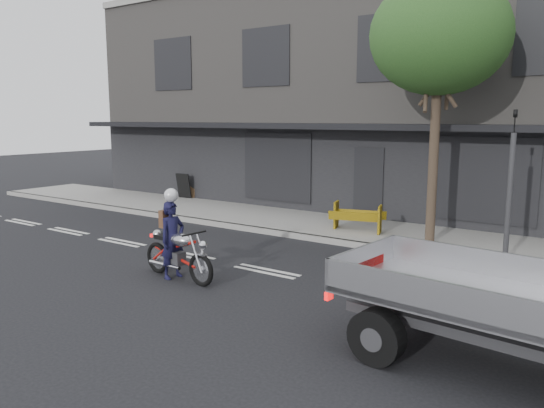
{
  "coord_description": "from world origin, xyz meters",
  "views": [
    {
      "loc": [
        6.49,
        -9.13,
        3.33
      ],
      "look_at": [
        -0.21,
        0.5,
        1.41
      ],
      "focal_mm": 35.0,
      "sensor_mm": 36.0,
      "label": 1
    }
  ],
  "objects_px": {
    "rider": "(173,240)",
    "sandwich_board": "(184,186)",
    "construction_barrier": "(354,218)",
    "motorcycle": "(178,253)",
    "traffic_light_pole": "(510,194)",
    "street_tree": "(439,37)"
  },
  "relations": [
    {
      "from": "rider",
      "to": "sandwich_board",
      "type": "bearing_deg",
      "value": 49.17
    },
    {
      "from": "rider",
      "to": "sandwich_board",
      "type": "relative_size",
      "value": 1.64
    },
    {
      "from": "construction_barrier",
      "to": "sandwich_board",
      "type": "bearing_deg",
      "value": 167.56
    },
    {
      "from": "motorcycle",
      "to": "sandwich_board",
      "type": "height_order",
      "value": "sandwich_board"
    },
    {
      "from": "traffic_light_pole",
      "to": "sandwich_board",
      "type": "xyz_separation_m",
      "value": [
        -12.51,
        2.65,
        -1.01
      ]
    },
    {
      "from": "rider",
      "to": "construction_barrier",
      "type": "height_order",
      "value": "rider"
    },
    {
      "from": "traffic_light_pole",
      "to": "construction_barrier",
      "type": "height_order",
      "value": "traffic_light_pole"
    },
    {
      "from": "construction_barrier",
      "to": "sandwich_board",
      "type": "relative_size",
      "value": 1.47
    },
    {
      "from": "sandwich_board",
      "to": "construction_barrier",
      "type": "bearing_deg",
      "value": -16.47
    },
    {
      "from": "street_tree",
      "to": "motorcycle",
      "type": "relative_size",
      "value": 3.22
    },
    {
      "from": "motorcycle",
      "to": "sandwich_board",
      "type": "xyz_separation_m",
      "value": [
        -7.11,
        7.48,
        0.09
      ]
    },
    {
      "from": "street_tree",
      "to": "rider",
      "type": "xyz_separation_m",
      "value": [
        -3.55,
        -5.68,
        -4.47
      ]
    },
    {
      "from": "motorcycle",
      "to": "sandwich_board",
      "type": "distance_m",
      "value": 10.32
    },
    {
      "from": "motorcycle",
      "to": "construction_barrier",
      "type": "distance_m",
      "value": 5.78
    },
    {
      "from": "sandwich_board",
      "to": "rider",
      "type": "bearing_deg",
      "value": -51.12
    },
    {
      "from": "motorcycle",
      "to": "construction_barrier",
      "type": "height_order",
      "value": "motorcycle"
    },
    {
      "from": "motorcycle",
      "to": "sandwich_board",
      "type": "relative_size",
      "value": 2.12
    },
    {
      "from": "sandwich_board",
      "to": "traffic_light_pole",
      "type": "bearing_deg",
      "value": -16.0
    },
    {
      "from": "traffic_light_pole",
      "to": "motorcycle",
      "type": "bearing_deg",
      "value": -138.16
    },
    {
      "from": "traffic_light_pole",
      "to": "construction_barrier",
      "type": "distance_m",
      "value": 4.36
    },
    {
      "from": "street_tree",
      "to": "construction_barrier",
      "type": "xyz_separation_m",
      "value": [
        -2.14,
        -0.05,
        -4.72
      ]
    },
    {
      "from": "street_tree",
      "to": "traffic_light_pole",
      "type": "distance_m",
      "value": 4.23
    }
  ]
}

